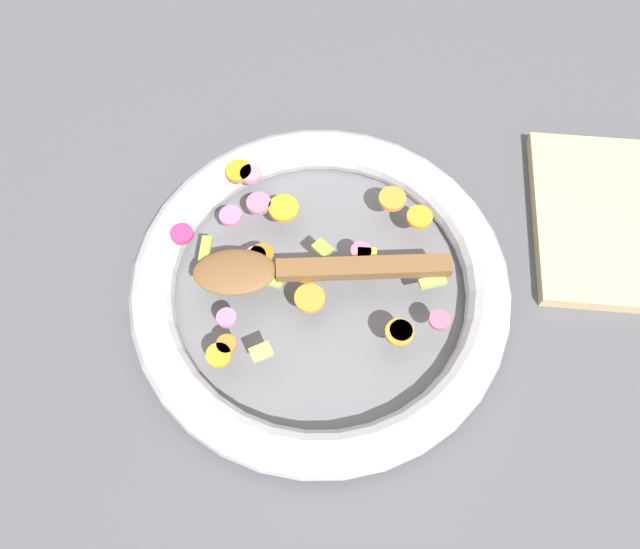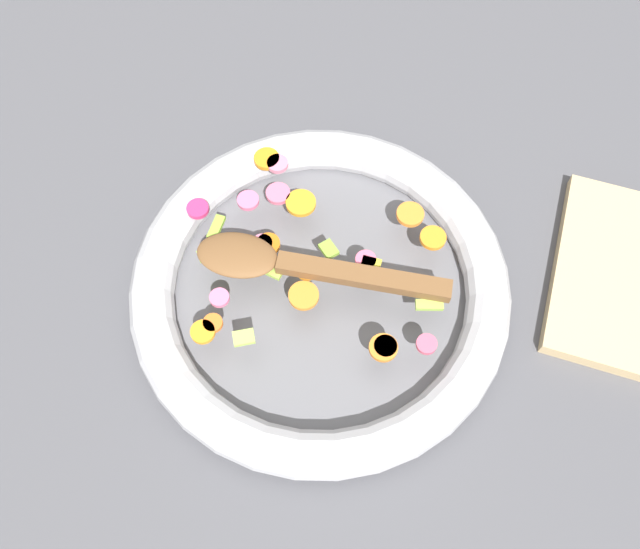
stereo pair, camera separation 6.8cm
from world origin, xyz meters
TOP-DOWN VIEW (x-y plane):
  - ground_plane at (0.00, 0.00)m, footprint 4.00×4.00m
  - skillet at (0.00, 0.00)m, footprint 0.43×0.43m
  - chopped_vegetables at (0.02, 0.03)m, footprint 0.27×0.32m
  - wooden_spoon at (-0.00, 0.03)m, footprint 0.07×0.28m

SIDE VIEW (x-z plane):
  - ground_plane at x=0.00m, z-range 0.00..0.00m
  - skillet at x=0.00m, z-range 0.00..0.05m
  - chopped_vegetables at x=0.02m, z-range 0.05..0.06m
  - wooden_spoon at x=0.00m, z-range 0.06..0.07m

